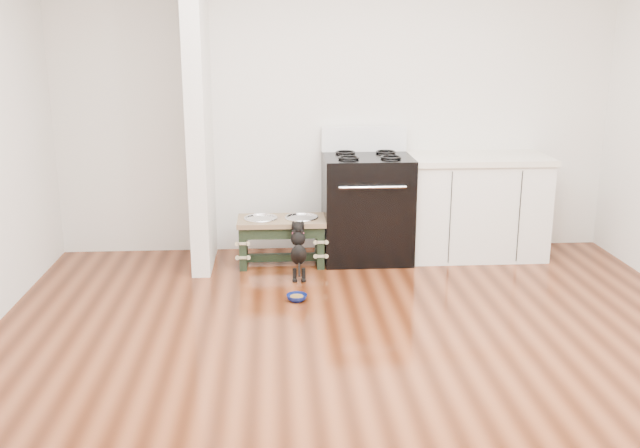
# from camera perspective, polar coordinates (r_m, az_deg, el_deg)

# --- Properties ---
(ground) EXTENTS (5.00, 5.00, 0.00)m
(ground) POSITION_cam_1_polar(r_m,az_deg,el_deg) (4.40, 4.01, -11.32)
(ground) COLOR #3F1A0B
(ground) RESTS_ON ground
(room_shell) EXTENTS (5.00, 5.00, 5.00)m
(room_shell) POSITION_cam_1_polar(r_m,az_deg,el_deg) (3.96, 4.44, 10.21)
(room_shell) COLOR silver
(room_shell) RESTS_ON ground
(partition_wall) EXTENTS (0.15, 0.80, 2.70)m
(partition_wall) POSITION_cam_1_polar(r_m,az_deg,el_deg) (6.07, -9.67, 9.14)
(partition_wall) COLOR silver
(partition_wall) RESTS_ON ground
(oven_range) EXTENTS (0.76, 0.69, 1.14)m
(oven_range) POSITION_cam_1_polar(r_m,az_deg,el_deg) (6.29, 3.76, 1.46)
(oven_range) COLOR black
(oven_range) RESTS_ON ground
(cabinet_run) EXTENTS (1.24, 0.64, 0.91)m
(cabinet_run) POSITION_cam_1_polar(r_m,az_deg,el_deg) (6.51, 12.32, 1.39)
(cabinet_run) COLOR white
(cabinet_run) RESTS_ON ground
(dog_feeder) EXTENTS (0.75, 0.40, 0.43)m
(dog_feeder) POSITION_cam_1_polar(r_m,az_deg,el_deg) (6.14, -3.10, -0.64)
(dog_feeder) COLOR black
(dog_feeder) RESTS_ON ground
(puppy) EXTENTS (0.13, 0.39, 0.46)m
(puppy) POSITION_cam_1_polar(r_m,az_deg,el_deg) (5.83, -1.74, -1.94)
(puppy) COLOR black
(puppy) RESTS_ON ground
(floor_bowl) EXTENTS (0.18, 0.18, 0.05)m
(floor_bowl) POSITION_cam_1_polar(r_m,az_deg,el_deg) (5.39, -1.87, -5.91)
(floor_bowl) COLOR #0C1755
(floor_bowl) RESTS_ON ground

